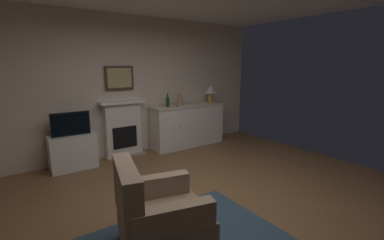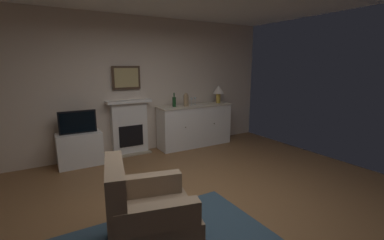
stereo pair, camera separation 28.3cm
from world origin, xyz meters
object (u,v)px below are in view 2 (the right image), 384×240
Objects in this scene: vase_decorative at (186,100)px; wine_bottle at (174,102)px; tv_set at (78,122)px; wine_glass_left at (192,100)px; tv_cabinet at (80,149)px; fireplace_unit at (130,127)px; wine_glass_center at (195,99)px; framed_picture at (126,78)px; sideboard_cabinet at (195,125)px; armchair at (146,214)px; table_lamp at (218,91)px.

wine_bottle is at bearing 164.61° from vase_decorative.
tv_set is at bearing 178.89° from vase_decorative.
wine_glass_left is 2.33m from tv_set.
wine_bottle is at bearing 0.80° from tv_set.
wine_glass_left is at bearing -0.34° from tv_cabinet.
vase_decorative is (1.18, -0.23, 0.51)m from fireplace_unit.
wine_glass_left reaches higher than tv_cabinet.
wine_bottle is 0.52m from wine_glass_center.
wine_glass_center is 0.27× the size of tv_set.
fireplace_unit is at bearing -90.00° from framed_picture.
wine_glass_left reaches higher than tv_set.
vase_decorative is 2.28m from tv_cabinet.
fireplace_unit is at bearing 169.09° from vase_decorative.
wine_glass_center reaches higher than sideboard_cabinet.
tv_set is at bearing -90.00° from tv_cabinet.
fireplace_unit is 2.00× the size of framed_picture.
armchair is (-2.11, -2.74, -0.66)m from wine_glass_left.
framed_picture is at bearing 166.99° from vase_decorative.
wine_glass_left is at bearing 179.03° from sideboard_cabinet.
vase_decorative is (0.25, -0.07, 0.03)m from wine_bottle.
wine_glass_left is at bearing -9.34° from framed_picture.
table_lamp is (0.63, 0.00, 0.74)m from sideboard_cabinet.
table_lamp is 1.38× the size of wine_bottle.
wine_bottle reaches higher than tv_set.
wine_glass_left and wine_glass_center have the same top height.
framed_picture is 1.08m from wine_bottle.
framed_picture reaches higher than fireplace_unit.
table_lamp is 3.06m from tv_set.
framed_picture is at bearing 90.00° from fireplace_unit.
wine_bottle is at bearing 177.66° from wine_glass_left.
vase_decorative is at bearing -162.86° from wine_glass_center.
framed_picture is at bearing 75.47° from armchair.
tv_set is (-2.32, -0.01, -0.24)m from wine_glass_left.
framed_picture is 1.24m from tv_set.
tv_cabinet is at bearing 94.32° from armchair.
tv_cabinet is 0.50m from tv_set.
fireplace_unit is 3.91× the size of vase_decorative.
fireplace_unit is 6.67× the size of wine_glass_left.
armchair is (-1.70, -2.76, -0.64)m from wine_bottle.
tv_set is at bearing -179.76° from wine_glass_left.
wine_glass_center is at bearing 1.02° from tv_set.
armchair is at bearing -85.68° from tv_cabinet.
wine_glass_center is at bearing 51.29° from armchair.
fireplace_unit is 1.06m from wine_bottle.
sideboard_cabinet is 4.21× the size of table_lamp.
sideboard_cabinet is at bearing -8.86° from framed_picture.
fireplace_unit reaches higher than sideboard_cabinet.
wine_glass_center is (0.03, 0.03, 0.58)m from sideboard_cabinet.
framed_picture reaches higher than wine_bottle.
tv_cabinet is (-2.43, -0.02, -0.74)m from wine_glass_center.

